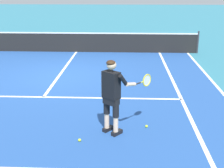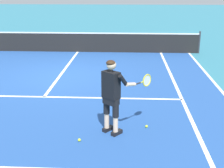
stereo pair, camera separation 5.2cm
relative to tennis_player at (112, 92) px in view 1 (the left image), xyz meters
name	(u,v)px [view 1 (the left image)]	position (x,y,z in m)	size (l,w,h in m)	color
ground_plane	(59,76)	(-2.17, 4.42, -0.99)	(80.00, 80.00, 0.00)	teal
court_inner_surface	(54,83)	(-2.17, 3.55, -0.99)	(10.98, 10.55, 0.00)	#234C93
line_service	(44,97)	(-2.17, 2.22, -0.99)	(8.23, 0.10, 0.01)	white
line_centre_service	(64,69)	(-2.17, 5.42, -0.99)	(0.10, 6.40, 0.01)	white
line_singles_right	(175,85)	(1.95, 3.55, -0.99)	(0.10, 10.15, 0.01)	white
line_doubles_right	(216,86)	(3.32, 3.55, -0.99)	(0.10, 10.15, 0.01)	white
tennis_net	(76,42)	(-2.17, 8.62, -0.49)	(11.96, 0.08, 1.07)	#333338
tennis_player	(112,92)	(0.00, 0.00, 0.00)	(1.13, 0.79, 1.71)	black
tennis_ball_near_feet	(146,126)	(0.80, 0.31, -0.96)	(0.07, 0.07, 0.07)	#CCE02D
tennis_ball_by_baseline	(80,140)	(-0.69, -0.44, -0.96)	(0.07, 0.07, 0.07)	#CCE02D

